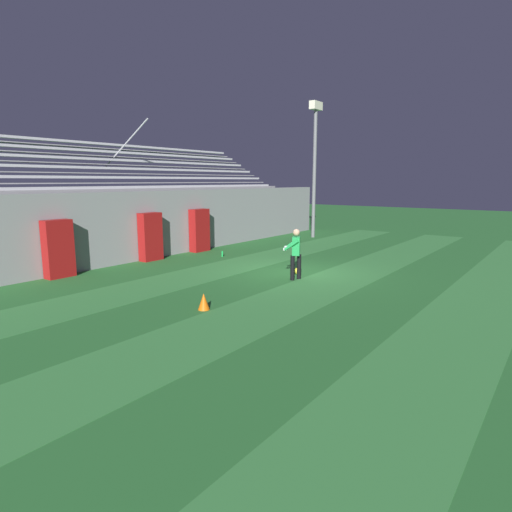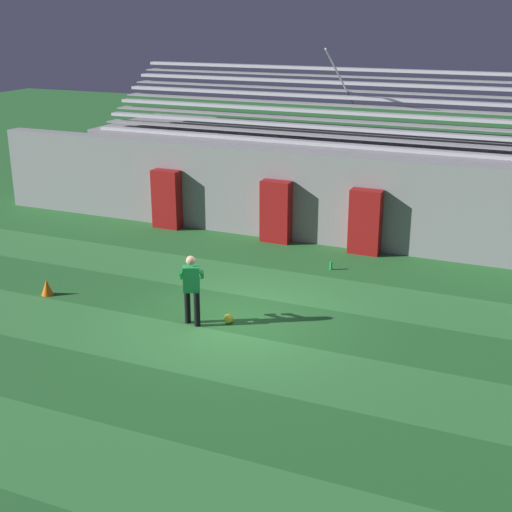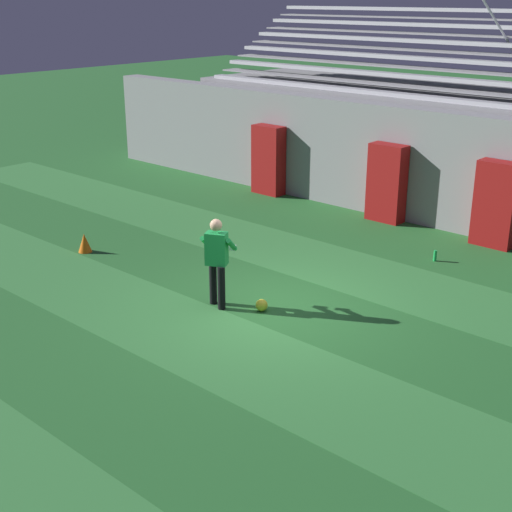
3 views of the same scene
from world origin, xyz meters
name	(u,v)px [view 1 (image 1 of 3)]	position (x,y,z in m)	size (l,w,h in m)	color
ground_plane	(294,273)	(0.00, 0.00, 0.00)	(80.00, 80.00, 0.00)	#286B2D
turf_stripe_near	(482,300)	(0.00, -6.00, 0.00)	(28.00, 2.13, 0.01)	#38843D
turf_stripe_mid	(339,279)	(0.00, -1.75, 0.00)	(28.00, 2.13, 0.01)	#38843D
turf_stripe_far	(239,264)	(0.00, 2.51, 0.00)	(28.00, 2.13, 0.01)	#38843D
back_wall	(167,223)	(0.00, 6.50, 1.40)	(24.00, 0.60, 2.80)	gray
padding_pillar_gate_left	(150,237)	(-1.42, 5.95, 0.97)	(0.93, 0.44, 1.94)	maroon
padding_pillar_gate_right	(199,230)	(1.42, 5.95, 0.97)	(0.93, 0.44, 1.94)	maroon
padding_pillar_far_left	(58,249)	(-5.31, 5.95, 0.97)	(0.93, 0.44, 1.94)	maroon
bleacher_stand	(129,217)	(0.00, 9.19, 1.51)	(18.00, 4.75, 5.83)	gray
floodlight_pole	(315,152)	(8.93, 4.20, 4.78)	(0.90, 0.36, 7.49)	slate
goalkeeper	(296,251)	(-0.86, -0.59, 0.95)	(0.73, 0.69, 1.67)	black
soccer_ball	(297,271)	(-0.12, -0.22, 0.11)	(0.22, 0.22, 0.22)	yellow
traffic_cone	(204,301)	(-5.11, -0.49, 0.21)	(0.30, 0.30, 0.42)	orange
water_bottle	(222,254)	(0.96, 4.18, 0.12)	(0.07, 0.07, 0.24)	green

